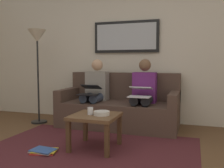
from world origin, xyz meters
TOP-DOWN VIEW (x-y plane):
  - wall_rear at (0.00, -2.60)m, footprint 6.00×0.12m
  - area_rug at (0.00, -0.85)m, footprint 2.60×1.80m
  - couch at (0.00, -2.12)m, footprint 1.98×0.90m
  - framed_mirror at (0.00, -2.51)m, footprint 1.21×0.05m
  - coffee_table at (-0.04, -0.90)m, footprint 0.57×0.57m
  - cup at (0.01, -0.89)m, footprint 0.07×0.07m
  - bowl at (-0.13, -0.90)m, footprint 0.20×0.20m
  - person_left at (-0.42, -2.05)m, footprint 0.38×0.58m
  - laptop_white at (-0.42, -1.81)m, footprint 0.33×0.37m
  - person_right at (0.42, -2.05)m, footprint 0.38×0.58m
  - laptop_black at (0.42, -1.81)m, footprint 0.31×0.37m
  - magazine_stack at (0.48, -0.56)m, footprint 0.34×0.27m
  - standing_lamp at (1.44, -1.85)m, footprint 0.32×0.32m

SIDE VIEW (x-z plane):
  - area_rug at x=0.00m, z-range 0.00..0.01m
  - magazine_stack at x=0.48m, z-range 0.01..0.04m
  - couch at x=0.00m, z-range -0.14..0.76m
  - coffee_table at x=-0.04m, z-range 0.15..0.58m
  - bowl at x=-0.13m, z-range 0.43..0.48m
  - cup at x=0.01m, z-range 0.43..0.52m
  - person_left at x=-0.42m, z-range 0.04..1.18m
  - person_right at x=0.42m, z-range 0.04..1.18m
  - laptop_black at x=0.42m, z-range 0.55..0.71m
  - laptop_white at x=-0.42m, z-range 0.56..0.71m
  - wall_rear at x=0.00m, z-range 0.00..2.60m
  - standing_lamp at x=1.44m, z-range 0.54..2.20m
  - framed_mirror at x=0.00m, z-range 1.26..1.84m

